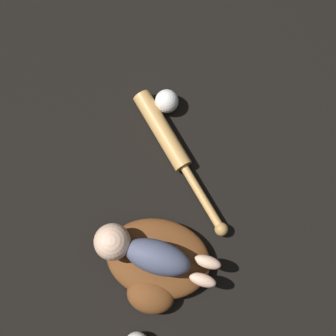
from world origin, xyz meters
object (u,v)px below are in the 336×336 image
Objects in this scene: baby_figure at (143,251)px; baseball_bat at (170,145)px; baseball at (166,101)px; baseball_glove at (157,263)px.

baseball_bat is (0.13, -0.32, -0.09)m from baby_figure.
baby_figure is at bearing 116.72° from baseball.
baseball_bat is 6.31× the size of baseball.
baby_figure is 0.50m from baseball.
baseball is at bearing -63.28° from baby_figure.
baseball_glove is at bearing 117.90° from baseball_bat.
baby_figure is (0.05, -0.01, 0.08)m from baseball_glove.
baseball_glove is 4.95× the size of baseball.
baseball is (0.09, -0.11, 0.01)m from baseball_bat.
baseball_glove is 0.37m from baseball_bat.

